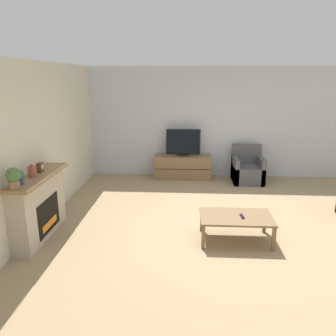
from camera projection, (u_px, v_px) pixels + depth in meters
ground_plane at (229, 225)px, 5.59m from camera, size 24.00×24.00×0.00m
wall_back at (217, 123)px, 8.08m from camera, size 12.00×0.06×2.70m
wall_left at (38, 145)px, 5.41m from camera, size 0.06×12.00×2.70m
fireplace at (39, 206)px, 5.06m from camera, size 0.41×1.48×1.02m
mantel_vase_left at (21, 178)px, 4.48m from camera, size 0.07×0.07×0.19m
mantel_vase_centre_left at (32, 171)px, 4.80m from camera, size 0.12×0.12×0.20m
mantel_clock at (40, 167)px, 5.05m from camera, size 0.08×0.11×0.15m
potted_plant at (14, 177)px, 4.28m from camera, size 0.20×0.20×0.29m
tv_stand at (183, 167)px, 8.13m from camera, size 1.40×0.47×0.57m
tv at (183, 143)px, 7.97m from camera, size 0.83×0.18×0.65m
armchair at (247, 170)px, 7.86m from camera, size 0.70×0.76×0.86m
coffee_table at (236, 219)px, 4.99m from camera, size 1.09×0.67×0.40m
remote at (242, 216)px, 4.94m from camera, size 0.06×0.15×0.02m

